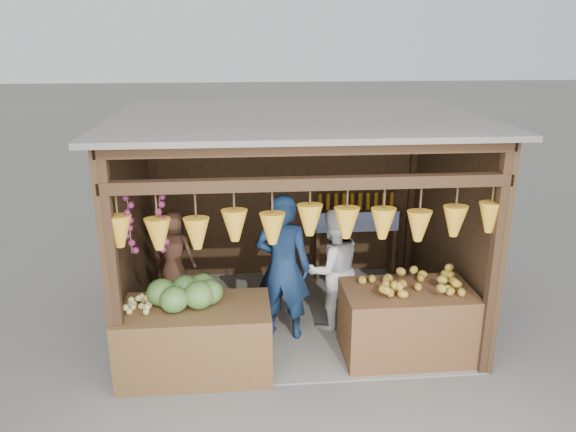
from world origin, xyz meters
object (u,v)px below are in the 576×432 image
object	(u,v)px
man_standing	(283,267)
vendor_seated	(174,253)
woman_standing	(332,269)
counter_left	(195,340)
counter_right	(406,323)

from	to	relation	value
man_standing	vendor_seated	world-z (taller)	man_standing
woman_standing	vendor_seated	bearing A→B (deg)	-29.88
counter_left	vendor_seated	size ratio (longest dim) A/B	1.44
man_standing	woman_standing	bearing A→B (deg)	-146.31
man_standing	vendor_seated	size ratio (longest dim) A/B	1.61
counter_left	vendor_seated	xyz separation A→B (m)	(-0.34, 1.36, 0.49)
counter_left	vendor_seated	distance (m)	1.48
man_standing	vendor_seated	bearing A→B (deg)	-9.12
woman_standing	counter_right	bearing A→B (deg)	117.96
counter_left	man_standing	bearing A→B (deg)	34.20
woman_standing	vendor_seated	size ratio (longest dim) A/B	1.38
woman_standing	man_standing	bearing A→B (deg)	0.27
man_standing	counter_left	bearing A→B (deg)	51.23
counter_left	counter_right	xyz separation A→B (m)	(2.39, 0.13, 0.02)
counter_left	man_standing	size ratio (longest dim) A/B	0.89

